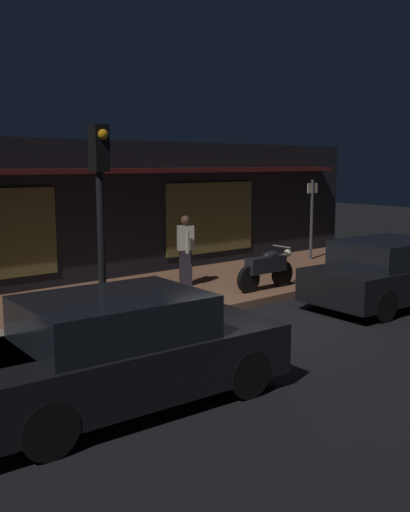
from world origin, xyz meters
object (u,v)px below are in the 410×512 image
Objects in this scene: trash_bin at (362,252)px; sign_post at (312,214)px; traffic_light_pole at (100,200)px; parked_car_across at (391,273)px; motorcycle at (267,268)px; person_bystander at (186,249)px; parked_car_far at (122,350)px.

sign_post is at bearing 81.01° from trash_bin.
parked_car_across is at bearing -9.05° from traffic_light_pole.
motorcycle is 4.76m from sign_post.
traffic_light_pole is at bearing -144.05° from person_bystander.
person_bystander is 1.80× the size of trash_bin.
traffic_light_pole is 0.86× the size of parked_car_across.
trash_bin is at bearing 1.19° from motorcycle.
sign_post is 11.39m from parked_car_far.
motorcycle is 0.40× the size of parked_car_far.
sign_post reaches higher than motorcycle.
sign_post is 0.57× the size of parked_car_across.
motorcycle is at bearing -153.00° from sign_post.
trash_bin is 0.26× the size of traffic_light_pole.
person_bystander is 0.70× the size of sign_post.
traffic_light_pole is at bearing -159.67° from sign_post.
parked_car_far is at bearing -174.09° from parked_car_across.
motorcycle reaches higher than trash_bin.
traffic_light_pole is at bearing -171.16° from trash_bin.
person_bystander is at bearing 35.95° from traffic_light_pole.
motorcycle is 1.83× the size of trash_bin.
motorcycle is 5.58m from traffic_light_pole.
person_bystander is (-1.16, 1.55, 0.38)m from motorcycle.
traffic_light_pole is (-3.95, -2.86, 1.45)m from person_bystander.
traffic_light_pole reaches higher than parked_car_across.
traffic_light_pole is at bearing 65.87° from parked_car_far.
parked_car_across reaches higher than motorcycle.
sign_post reaches higher than parked_car_across.
trash_bin is 9.25m from traffic_light_pole.
traffic_light_pole is at bearing -165.59° from motorcycle.
parked_car_across is at bearing -59.42° from motorcycle.
parked_car_far is (-5.91, -3.10, 0.06)m from motorcycle.
sign_post is at bearing 6.13° from person_bystander.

